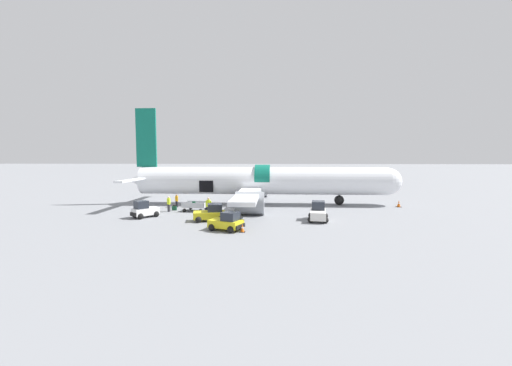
# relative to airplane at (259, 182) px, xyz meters

# --- Properties ---
(ground_plane) EXTENTS (500.00, 500.00, 0.00)m
(ground_plane) POSITION_rel_airplane_xyz_m (-2.12, -4.08, -2.85)
(ground_plane) COLOR gray
(airplane) EXTENTS (34.19, 27.72, 11.98)m
(airplane) POSITION_rel_airplane_xyz_m (0.00, 0.00, 0.00)
(airplane) COLOR white
(airplane) RESTS_ON ground_plane
(baggage_tug_lead) EXTENTS (3.24, 2.36, 1.57)m
(baggage_tug_lead) POSITION_rel_airplane_xyz_m (-3.91, -10.54, -2.17)
(baggage_tug_lead) COLOR yellow
(baggage_tug_lead) RESTS_ON ground_plane
(baggage_tug_mid) EXTENTS (2.52, 2.68, 1.67)m
(baggage_tug_mid) POSITION_rel_airplane_xyz_m (-10.73, -9.30, -2.16)
(baggage_tug_mid) COLOR white
(baggage_tug_mid) RESTS_ON ground_plane
(baggage_tug_rear) EXTENTS (3.03, 2.56, 1.52)m
(baggage_tug_rear) POSITION_rel_airplane_xyz_m (-1.85, -14.19, -2.20)
(baggage_tug_rear) COLOR yellow
(baggage_tug_rear) RESTS_ON ground_plane
(baggage_tug_spare) EXTENTS (2.15, 3.33, 1.76)m
(baggage_tug_spare) POSITION_rel_airplane_xyz_m (6.02, -9.80, -2.10)
(baggage_tug_spare) COLOR silver
(baggage_tug_spare) RESTS_ON ground_plane
(baggage_cart_loading) EXTENTS (3.58, 2.37, 1.11)m
(baggage_cart_loading) POSITION_rel_airplane_xyz_m (-6.61, -5.43, -2.35)
(baggage_cart_loading) COLOR #B7BABF
(baggage_cart_loading) RESTS_ON ground_plane
(ground_crew_loader_a) EXTENTS (0.49, 0.49, 1.54)m
(ground_crew_loader_a) POSITION_rel_airplane_xyz_m (-9.54, -2.88, -2.04)
(ground_crew_loader_a) COLOR black
(ground_crew_loader_a) RESTS_ON ground_plane
(ground_crew_loader_b) EXTENTS (0.64, 0.49, 1.82)m
(ground_crew_loader_b) POSITION_rel_airplane_xyz_m (-4.72, -7.75, -1.90)
(ground_crew_loader_b) COLOR black
(ground_crew_loader_b) RESTS_ON ground_plane
(ground_crew_driver) EXTENTS (0.53, 0.55, 1.68)m
(ground_crew_driver) POSITION_rel_airplane_xyz_m (-9.46, -5.91, -1.97)
(ground_crew_driver) COLOR #2D2D33
(ground_crew_driver) RESTS_ON ground_plane
(suitcase_on_tarmac_upright) EXTENTS (0.55, 0.22, 0.58)m
(suitcase_on_tarmac_upright) POSITION_rel_airplane_xyz_m (-9.13, -5.05, -2.61)
(suitcase_on_tarmac_upright) COLOR #14472D
(suitcase_on_tarmac_upright) RESTS_ON ground_plane
(suitcase_on_tarmac_spare) EXTENTS (0.42, 0.20, 0.76)m
(suitcase_on_tarmac_spare) POSITION_rel_airplane_xyz_m (-4.33, -6.68, -2.52)
(suitcase_on_tarmac_spare) COLOR olive
(suitcase_on_tarmac_spare) RESTS_ON ground_plane
(safety_cone_nose) EXTENTS (0.56, 0.56, 0.79)m
(safety_cone_nose) POSITION_rel_airplane_xyz_m (16.69, -1.25, -2.48)
(safety_cone_nose) COLOR black
(safety_cone_nose) RESTS_ON ground_plane
(safety_cone_engine_left) EXTENTS (0.45, 0.45, 0.65)m
(safety_cone_engine_left) POSITION_rel_airplane_xyz_m (-0.56, -14.79, -2.55)
(safety_cone_engine_left) COLOR black
(safety_cone_engine_left) RESTS_ON ground_plane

